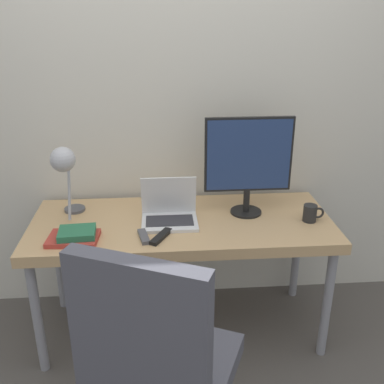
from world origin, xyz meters
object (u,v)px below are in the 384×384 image
(desk_lamp, at_px, (64,165))
(office_chair, at_px, (156,361))
(mug, at_px, (311,213))
(monitor, at_px, (248,160))
(book_stack, at_px, (75,236))
(laptop, at_px, (169,213))

(desk_lamp, distance_m, office_chair, 1.15)
(office_chair, bearing_deg, mug, 45.15)
(monitor, relative_size, mug, 4.75)
(book_stack, bearing_deg, office_chair, -61.37)
(laptop, bearing_deg, desk_lamp, 175.78)
(book_stack, xyz_separation_m, mug, (1.25, 0.13, 0.02))
(monitor, relative_size, office_chair, 0.50)
(mug, bearing_deg, desk_lamp, 175.86)
(laptop, height_order, book_stack, laptop)
(monitor, bearing_deg, office_chair, -117.70)
(monitor, distance_m, desk_lamp, 0.98)
(monitor, bearing_deg, desk_lamp, -177.60)
(monitor, height_order, mug, monitor)
(monitor, xyz_separation_m, office_chair, (-0.52, -0.99, -0.44))
(book_stack, bearing_deg, desk_lamp, 105.33)
(laptop, relative_size, book_stack, 1.15)
(desk_lamp, relative_size, book_stack, 1.64)
(monitor, height_order, desk_lamp, monitor)
(laptop, bearing_deg, book_stack, -159.26)
(desk_lamp, xyz_separation_m, office_chair, (0.46, -0.95, -0.45))
(monitor, xyz_separation_m, mug, (0.33, -0.14, -0.27))
(desk_lamp, relative_size, mug, 3.68)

